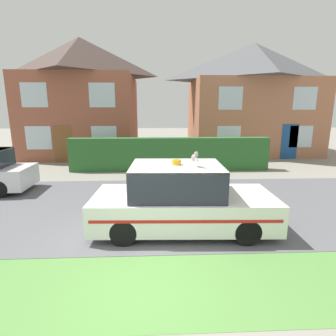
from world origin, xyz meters
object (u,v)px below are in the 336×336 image
(police_car, at_px, (181,200))
(house_right, at_px, (251,99))
(house_left, at_px, (83,97))
(cat, at_px, (195,157))

(police_car, xyz_separation_m, house_right, (5.90, 12.05, 2.92))
(police_car, xyz_separation_m, house_left, (-5.34, 11.68, 2.98))
(house_left, distance_m, house_right, 11.24)
(cat, height_order, house_right, house_right)
(cat, height_order, house_left, house_left)
(house_left, bearing_deg, police_car, -65.43)
(police_car, bearing_deg, house_left, 116.60)
(police_car, height_order, cat, cat)
(cat, bearing_deg, house_right, 138.42)
(house_right, bearing_deg, house_left, -178.12)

